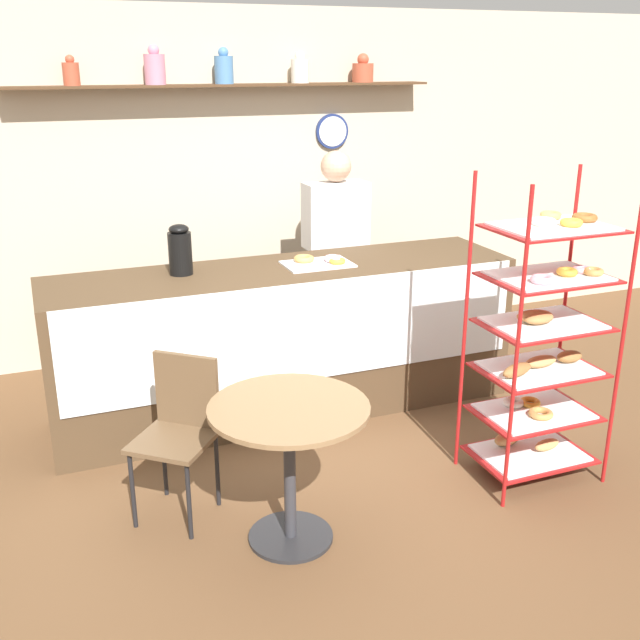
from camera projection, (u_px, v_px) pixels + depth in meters
ground_plane at (342, 477)px, 4.38m from camera, size 14.00×14.00×0.00m
back_wall at (228, 183)px, 6.00m from camera, size 10.00×0.30×2.70m
display_counter at (285, 340)px, 5.08m from camera, size 3.12×0.77×1.01m
pastry_rack at (541, 344)px, 4.15m from camera, size 0.71×0.51×1.75m
person_worker at (335, 252)px, 5.72m from camera, size 0.48×0.24×1.68m
cafe_table at (289, 439)px, 3.63m from camera, size 0.79×0.79×0.74m
cafe_chair at (180, 420)px, 3.91m from camera, size 0.54×0.54×0.86m
coffee_carafe at (180, 250)px, 4.73m from camera, size 0.15×0.15×0.32m
donut_tray_counter at (319, 262)px, 5.00m from camera, size 0.45×0.31×0.05m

